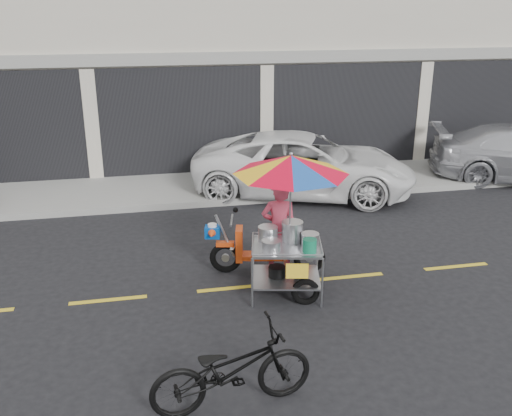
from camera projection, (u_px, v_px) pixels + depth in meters
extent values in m
plane|color=black|center=(349.00, 277.00, 9.72)|extent=(90.00, 90.00, 0.00)
cube|color=gray|center=(274.00, 180.00, 14.77)|extent=(45.00, 3.00, 0.15)
cube|color=beige|center=(239.00, 17.00, 18.05)|extent=(36.00, 8.00, 8.00)
cube|color=black|center=(266.00, 121.00, 15.20)|extent=(35.28, 0.06, 2.90)
cube|color=gray|center=(267.00, 57.00, 14.62)|extent=(36.00, 0.12, 0.30)
cube|color=gold|center=(349.00, 277.00, 9.72)|extent=(42.00, 0.10, 0.01)
imported|color=white|center=(304.00, 164.00, 13.76)|extent=(5.80, 4.07, 1.47)
imported|color=black|center=(232.00, 369.00, 6.45)|extent=(1.95, 0.85, 0.99)
torus|color=black|center=(225.00, 258.00, 9.82)|extent=(0.56, 0.22, 0.55)
torus|color=black|center=(309.00, 258.00, 9.80)|extent=(0.56, 0.22, 0.55)
cylinder|color=#9EA0A5|center=(225.00, 258.00, 9.82)|extent=(0.14, 0.09, 0.14)
cylinder|color=#9EA0A5|center=(309.00, 258.00, 9.80)|extent=(0.14, 0.09, 0.14)
cube|color=#DA4413|center=(225.00, 244.00, 9.73)|extent=(0.33, 0.18, 0.08)
cylinder|color=#9EA0A5|center=(225.00, 236.00, 9.68)|extent=(0.35, 0.12, 0.78)
cube|color=#DA4413|center=(239.00, 244.00, 9.72)|extent=(0.18, 0.35, 0.58)
cube|color=#DA4413|center=(265.00, 256.00, 9.80)|extent=(0.81, 0.43, 0.08)
cube|color=#DA4413|center=(290.00, 244.00, 9.72)|extent=(0.76, 0.40, 0.39)
cube|color=black|center=(285.00, 232.00, 9.64)|extent=(0.66, 0.36, 0.10)
cylinder|color=#9EA0A5|center=(232.00, 220.00, 9.58)|extent=(0.15, 0.53, 0.03)
sphere|color=black|center=(235.00, 210.00, 9.72)|extent=(0.10, 0.10, 0.10)
cylinder|color=white|center=(232.00, 248.00, 9.75)|extent=(0.14, 0.14, 0.05)
cube|color=#043F98|center=(212.00, 232.00, 9.65)|extent=(0.29, 0.26, 0.19)
cylinder|color=white|center=(212.00, 225.00, 9.62)|extent=(0.18, 0.18, 0.05)
cone|color=#DA4413|center=(212.00, 234.00, 9.49)|extent=(0.21, 0.24, 0.17)
torus|color=black|center=(305.00, 292.00, 8.78)|extent=(0.45, 0.19, 0.44)
cylinder|color=#9EA0A5|center=(252.00, 283.00, 8.63)|extent=(0.04, 0.04, 0.82)
cylinder|color=#9EA0A5|center=(253.00, 259.00, 9.45)|extent=(0.04, 0.04, 0.82)
cylinder|color=#9EA0A5|center=(322.00, 283.00, 8.62)|extent=(0.04, 0.04, 0.82)
cylinder|color=#9EA0A5|center=(317.00, 259.00, 9.43)|extent=(0.04, 0.04, 0.82)
cube|color=#9EA0A5|center=(286.00, 277.00, 9.07)|extent=(1.22, 1.07, 0.03)
cube|color=#9EA0A5|center=(287.00, 247.00, 8.89)|extent=(1.22, 1.07, 0.04)
cylinder|color=#9EA0A5|center=(288.00, 255.00, 8.46)|extent=(1.04, 0.25, 0.02)
cylinder|color=#9EA0A5|center=(286.00, 233.00, 9.28)|extent=(1.04, 0.25, 0.02)
cylinder|color=#9EA0A5|center=(253.00, 243.00, 8.88)|extent=(0.21, 0.85, 0.02)
cylinder|color=#9EA0A5|center=(321.00, 244.00, 8.87)|extent=(0.21, 0.85, 0.02)
cylinder|color=#9EA0A5|center=(285.00, 266.00, 9.48)|extent=(0.19, 0.71, 0.04)
cylinder|color=#9EA0A5|center=(285.00, 239.00, 9.32)|extent=(0.19, 0.71, 0.04)
cube|color=yellow|center=(297.00, 271.00, 8.52)|extent=(0.33, 0.09, 0.24)
cylinder|color=#B7B7BC|center=(268.00, 234.00, 9.03)|extent=(0.37, 0.37, 0.22)
cylinder|color=#B7B7BC|center=(292.00, 232.00, 9.03)|extent=(0.40, 0.40, 0.30)
cylinder|color=#B7B7BC|center=(310.00, 240.00, 8.90)|extent=(0.33, 0.33, 0.17)
cylinder|color=#B7B7BC|center=(271.00, 246.00, 8.70)|extent=(0.35, 0.35, 0.14)
cylinder|color=#137650|center=(310.00, 246.00, 8.62)|extent=(0.25, 0.25, 0.21)
cylinder|color=black|center=(277.00, 272.00, 9.04)|extent=(0.32, 0.32, 0.17)
cylinder|color=black|center=(301.00, 272.00, 9.04)|extent=(0.28, 0.28, 0.15)
cylinder|color=#9EA0A5|center=(290.00, 201.00, 8.74)|extent=(0.03, 0.03, 1.45)
sphere|color=#9EA0A5|center=(291.00, 154.00, 8.49)|extent=(0.06, 0.06, 0.06)
imported|color=#C73B53|center=(279.00, 229.00, 9.62)|extent=(0.67, 0.51, 1.63)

